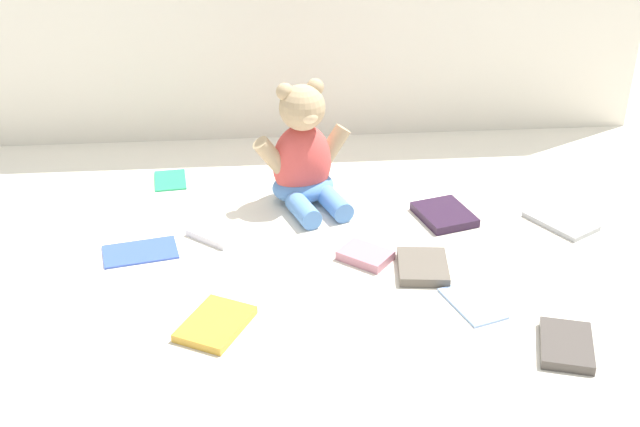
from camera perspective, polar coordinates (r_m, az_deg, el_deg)
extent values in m
plane|color=silver|center=(1.59, -0.03, -1.41)|extent=(3.20, 3.20, 0.00)
ellipsoid|color=#D84C47|center=(1.69, -1.28, 3.63)|extent=(0.15, 0.13, 0.17)
ellipsoid|color=#598CD1|center=(1.71, -1.20, 1.93)|extent=(0.16, 0.15, 0.06)
sphere|color=tan|center=(1.64, -1.26, 7.47)|extent=(0.12, 0.12, 0.09)
ellipsoid|color=beige|center=(1.61, -0.78, 6.82)|extent=(0.05, 0.04, 0.03)
sphere|color=tan|center=(1.62, -2.50, 8.58)|extent=(0.04, 0.04, 0.04)
sphere|color=tan|center=(1.64, -0.34, 8.90)|extent=(0.04, 0.04, 0.04)
cylinder|color=tan|center=(1.65, -3.45, 4.07)|extent=(0.08, 0.06, 0.09)
cylinder|color=tan|center=(1.70, 0.93, 4.86)|extent=(0.08, 0.06, 0.09)
cylinder|color=#598CD1|center=(1.63, -1.18, 0.21)|extent=(0.07, 0.10, 0.04)
cylinder|color=#598CD1|center=(1.66, 1.06, 0.68)|extent=(0.07, 0.10, 0.04)
cube|color=#2B1830|center=(1.66, 8.75, -0.07)|extent=(0.13, 0.14, 0.02)
cube|color=#8DACDD|center=(1.41, 10.71, -6.17)|extent=(0.10, 0.14, 0.01)
cube|color=#5D5449|center=(1.48, 7.25, -3.75)|extent=(0.10, 0.12, 0.02)
cube|color=#B97585|center=(1.51, 3.22, -2.97)|extent=(0.11, 0.11, 0.02)
cube|color=#A5A5A7|center=(1.69, 16.63, -0.58)|extent=(0.14, 0.16, 0.01)
cube|color=gold|center=(1.34, -7.38, -7.72)|extent=(0.14, 0.15, 0.01)
cube|color=silver|center=(1.60, -7.30, -1.34)|extent=(0.12, 0.12, 0.01)
cube|color=#3755BD|center=(1.57, -12.56, -2.60)|extent=(0.15, 0.11, 0.01)
cube|color=#4B433E|center=(1.34, 16.97, -8.87)|extent=(0.11, 0.14, 0.02)
cube|color=#25A767|center=(1.83, -10.51, 2.38)|extent=(0.08, 0.11, 0.01)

